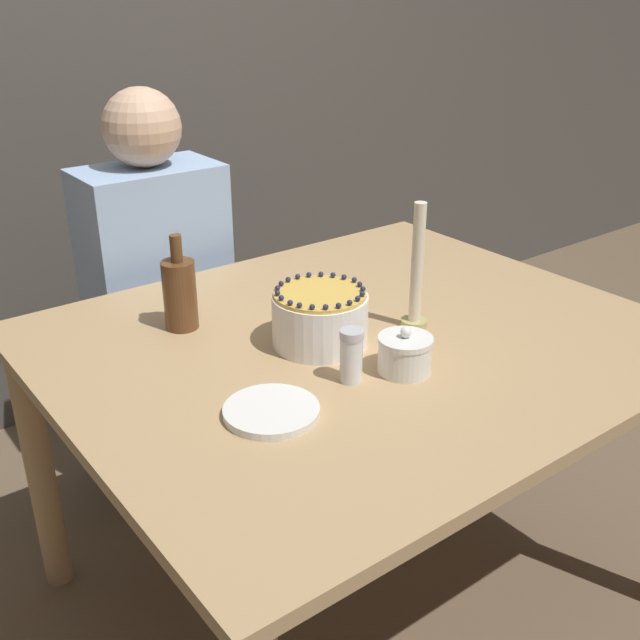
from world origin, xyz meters
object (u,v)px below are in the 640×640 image
object	(u,v)px
cake	(320,318)
bottle	(180,293)
sugar_bowl	(405,354)
candle	(416,278)
sugar_shaker	(351,355)
person_man_blue_shirt	(161,322)

from	to	relation	value
cake	bottle	distance (m)	0.33
sugar_bowl	candle	world-z (taller)	candle
sugar_shaker	cake	bearing A→B (deg)	73.29
cake	person_man_blue_shirt	bearing A→B (deg)	92.82
candle	person_man_blue_shirt	world-z (taller)	person_man_blue_shirt
sugar_shaker	person_man_blue_shirt	xyz separation A→B (m)	(0.01, 0.93, -0.28)
sugar_shaker	candle	bearing A→B (deg)	21.39
cake	bottle	world-z (taller)	bottle
sugar_bowl	sugar_shaker	distance (m)	0.12
sugar_shaker	bottle	world-z (taller)	bottle
bottle	candle	bearing A→B (deg)	-36.88
sugar_bowl	bottle	bearing A→B (deg)	119.49
bottle	person_man_blue_shirt	distance (m)	0.60
candle	bottle	distance (m)	0.54
sugar_bowl	bottle	size ratio (longest dim) A/B	0.50
sugar_bowl	sugar_shaker	bearing A→B (deg)	162.52
sugar_bowl	person_man_blue_shirt	world-z (taller)	person_man_blue_shirt
sugar_bowl	candle	size ratio (longest dim) A/B	0.38
sugar_bowl	sugar_shaker	xyz separation A→B (m)	(-0.11, 0.04, 0.02)
cake	person_man_blue_shirt	xyz separation A→B (m)	(-0.04, 0.76, -0.28)
person_man_blue_shirt	cake	bearing A→B (deg)	92.82
cake	person_man_blue_shirt	size ratio (longest dim) A/B	0.17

